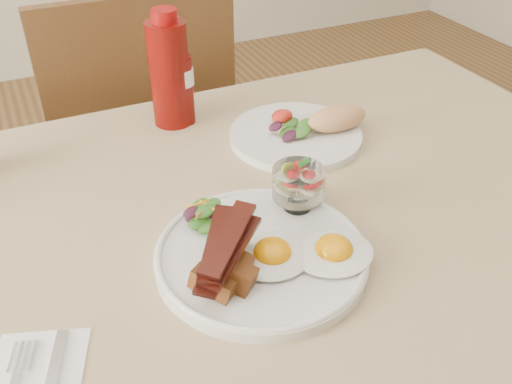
{
  "coord_description": "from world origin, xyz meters",
  "views": [
    {
      "loc": [
        -0.25,
        -0.58,
        1.26
      ],
      "look_at": [
        0.01,
        -0.01,
        0.82
      ],
      "focal_mm": 40.0,
      "sensor_mm": 36.0,
      "label": 1
    }
  ],
  "objects_px": {
    "chair_far": "(140,146)",
    "hot_sauce_bottle": "(182,86)",
    "table": "(248,272)",
    "main_plate": "(261,256)",
    "ketchup_bottle": "(169,72)",
    "fruit_cup": "(298,183)",
    "second_plate": "(306,130)"
  },
  "relations": [
    {
      "from": "table",
      "to": "ketchup_bottle",
      "type": "height_order",
      "value": "ketchup_bottle"
    },
    {
      "from": "chair_far",
      "to": "ketchup_bottle",
      "type": "bearing_deg",
      "value": -89.38
    },
    {
      "from": "main_plate",
      "to": "ketchup_bottle",
      "type": "relative_size",
      "value": 1.33
    },
    {
      "from": "main_plate",
      "to": "fruit_cup",
      "type": "relative_size",
      "value": 3.7
    },
    {
      "from": "chair_far",
      "to": "main_plate",
      "type": "xyz_separation_m",
      "value": [
        -0.01,
        -0.74,
        0.24
      ]
    },
    {
      "from": "table",
      "to": "second_plate",
      "type": "height_order",
      "value": "second_plate"
    },
    {
      "from": "chair_far",
      "to": "hot_sauce_bottle",
      "type": "xyz_separation_m",
      "value": [
        0.02,
        -0.33,
        0.3
      ]
    },
    {
      "from": "ketchup_bottle",
      "to": "hot_sauce_bottle",
      "type": "xyz_separation_m",
      "value": [
        0.02,
        -0.01,
        -0.03
      ]
    },
    {
      "from": "main_plate",
      "to": "ketchup_bottle",
      "type": "bearing_deg",
      "value": 87.8
    },
    {
      "from": "main_plate",
      "to": "hot_sauce_bottle",
      "type": "bearing_deg",
      "value": 85.08
    },
    {
      "from": "chair_far",
      "to": "main_plate",
      "type": "bearing_deg",
      "value": -90.97
    },
    {
      "from": "fruit_cup",
      "to": "second_plate",
      "type": "relative_size",
      "value": 0.3
    },
    {
      "from": "chair_far",
      "to": "hot_sauce_bottle",
      "type": "distance_m",
      "value": 0.45
    },
    {
      "from": "table",
      "to": "chair_far",
      "type": "distance_m",
      "value": 0.68
    },
    {
      "from": "table",
      "to": "fruit_cup",
      "type": "xyz_separation_m",
      "value": [
        0.08,
        -0.01,
        0.15
      ]
    },
    {
      "from": "second_plate",
      "to": "hot_sauce_bottle",
      "type": "distance_m",
      "value": 0.23
    },
    {
      "from": "table",
      "to": "main_plate",
      "type": "height_order",
      "value": "main_plate"
    },
    {
      "from": "fruit_cup",
      "to": "second_plate",
      "type": "xyz_separation_m",
      "value": [
        0.12,
        0.19,
        -0.04
      ]
    },
    {
      "from": "table",
      "to": "main_plate",
      "type": "distance_m",
      "value": 0.12
    },
    {
      "from": "table",
      "to": "fruit_cup",
      "type": "height_order",
      "value": "fruit_cup"
    },
    {
      "from": "table",
      "to": "chair_far",
      "type": "bearing_deg",
      "value": 90.0
    },
    {
      "from": "main_plate",
      "to": "fruit_cup",
      "type": "xyz_separation_m",
      "value": [
        0.09,
        0.07,
        0.05
      ]
    },
    {
      "from": "table",
      "to": "ketchup_bottle",
      "type": "bearing_deg",
      "value": 89.41
    },
    {
      "from": "fruit_cup",
      "to": "hot_sauce_bottle",
      "type": "height_order",
      "value": "hot_sauce_bottle"
    },
    {
      "from": "chair_far",
      "to": "hot_sauce_bottle",
      "type": "height_order",
      "value": "chair_far"
    },
    {
      "from": "chair_far",
      "to": "hot_sauce_bottle",
      "type": "relative_size",
      "value": 6.18
    },
    {
      "from": "table",
      "to": "ketchup_bottle",
      "type": "distance_m",
      "value": 0.39
    },
    {
      "from": "fruit_cup",
      "to": "hot_sauce_bottle",
      "type": "bearing_deg",
      "value": 98.85
    },
    {
      "from": "main_plate",
      "to": "hot_sauce_bottle",
      "type": "height_order",
      "value": "hot_sauce_bottle"
    },
    {
      "from": "hot_sauce_bottle",
      "to": "table",
      "type": "bearing_deg",
      "value": -93.87
    },
    {
      "from": "chair_far",
      "to": "second_plate",
      "type": "bearing_deg",
      "value": -67.8
    },
    {
      "from": "chair_far",
      "to": "second_plate",
      "type": "height_order",
      "value": "chair_far"
    }
  ]
}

